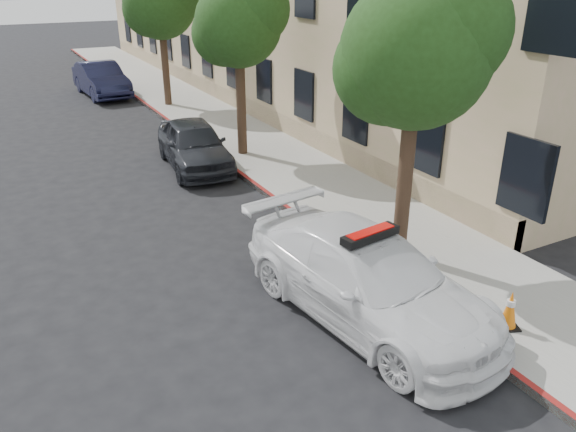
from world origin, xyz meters
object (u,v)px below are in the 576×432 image
at_px(fire_hydrant, 383,245).
at_px(traffic_cone, 510,310).
at_px(parked_car_mid, 194,144).
at_px(parked_car_far, 101,79).

distance_m(fire_hydrant, traffic_cone, 2.82).
distance_m(parked_car_mid, parked_car_far, 12.09).
bearing_deg(parked_car_mid, traffic_cone, -75.09).
xyz_separation_m(parked_car_mid, fire_hydrant, (1.15, -7.93, -0.17)).
xyz_separation_m(parked_car_mid, traffic_cone, (1.67, -10.70, -0.24)).
distance_m(parked_car_mid, traffic_cone, 10.83).
distance_m(parked_car_mid, fire_hydrant, 8.01).
relative_size(parked_car_mid, parked_car_far, 0.90).
height_order(parked_car_mid, traffic_cone, parked_car_mid).
bearing_deg(parked_car_mid, parked_car_far, 97.66).
height_order(fire_hydrant, traffic_cone, fire_hydrant).
bearing_deg(traffic_cone, fire_hydrant, 100.55).
xyz_separation_m(parked_car_far, fire_hydrant, (1.49, -20.01, -0.22)).
bearing_deg(fire_hydrant, traffic_cone, -77.41).
height_order(parked_car_mid, parked_car_far, parked_car_far).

